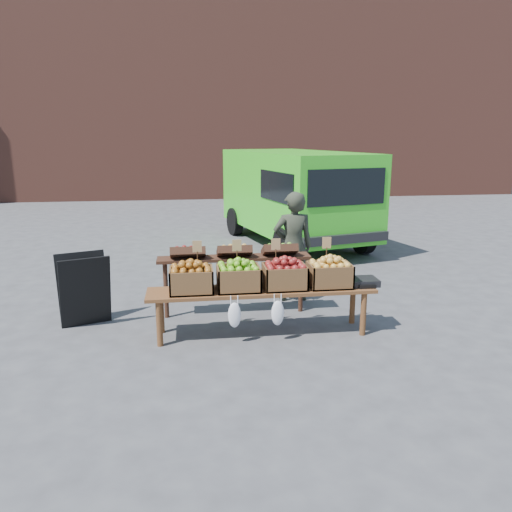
{
  "coord_description": "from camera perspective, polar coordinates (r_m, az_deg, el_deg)",
  "views": [
    {
      "loc": [
        -1.01,
        -5.69,
        2.35
      ],
      "look_at": [
        -0.18,
        0.41,
        0.85
      ],
      "focal_mm": 35.0,
      "sensor_mm": 36.0,
      "label": 1
    }
  ],
  "objects": [
    {
      "name": "brick_building",
      "position": [
        20.88,
        -5.23,
        20.93
      ],
      "size": [
        24.0,
        4.0,
        10.0
      ],
      "primitive_type": "cube",
      "color": "brown",
      "rests_on": "ground"
    },
    {
      "name": "crate_red_apples",
      "position": [
        5.93,
        3.28,
        -2.36
      ],
      "size": [
        0.5,
        0.4,
        0.28
      ],
      "primitive_type": null,
      "color": "maroon",
      "rests_on": "display_bench"
    },
    {
      "name": "back_table",
      "position": [
        6.6,
        -2.48,
        -2.41
      ],
      "size": [
        2.1,
        0.44,
        1.04
      ],
      "primitive_type": null,
      "color": "#361E13",
      "rests_on": "ground"
    },
    {
      "name": "ground",
      "position": [
        6.24,
        2.18,
        -8.44
      ],
      "size": [
        80.0,
        80.0,
        0.0
      ],
      "primitive_type": "plane",
      "color": "#49494B"
    },
    {
      "name": "vendor",
      "position": [
        7.14,
        4.26,
        1.06
      ],
      "size": [
        0.59,
        0.39,
        1.58
      ],
      "primitive_type": "imported",
      "rotation": [
        0.0,
        0.0,
        3.17
      ],
      "color": "#2D3225",
      "rests_on": "ground"
    },
    {
      "name": "crate_russet_pears",
      "position": [
        5.86,
        -2.01,
        -2.56
      ],
      "size": [
        0.5,
        0.4,
        0.28
      ],
      "primitive_type": null,
      "color": "#548F15",
      "rests_on": "display_bench"
    },
    {
      "name": "display_bench",
      "position": [
        6.02,
        0.64,
        -6.35
      ],
      "size": [
        2.7,
        0.56,
        0.57
      ],
      "primitive_type": null,
      "color": "brown",
      "rests_on": "ground"
    },
    {
      "name": "weighing_scale",
      "position": [
        6.22,
        12.14,
        -2.86
      ],
      "size": [
        0.34,
        0.3,
        0.08
      ],
      "primitive_type": "cube",
      "color": "black",
      "rests_on": "display_bench"
    },
    {
      "name": "crate_golden_apples",
      "position": [
        5.83,
        -7.4,
        -2.75
      ],
      "size": [
        0.5,
        0.4,
        0.28
      ],
      "primitive_type": null,
      "color": "#AF7220",
      "rests_on": "display_bench"
    },
    {
      "name": "delivery_van",
      "position": [
        10.96,
        4.41,
        6.58
      ],
      "size": [
        3.08,
        4.84,
        2.0
      ],
      "primitive_type": null,
      "rotation": [
        0.0,
        0.0,
        0.25
      ],
      "color": "green",
      "rests_on": "ground"
    },
    {
      "name": "chalkboard_sign",
      "position": [
        6.62,
        -19.05,
        -3.64
      ],
      "size": [
        0.69,
        0.52,
        0.92
      ],
      "primitive_type": null,
      "rotation": [
        0.0,
        0.0,
        0.34
      ],
      "color": "black",
      "rests_on": "ground"
    },
    {
      "name": "crate_green_apples",
      "position": [
        6.06,
        8.4,
        -2.15
      ],
      "size": [
        0.5,
        0.4,
        0.28
      ],
      "primitive_type": null,
      "color": "gold",
      "rests_on": "display_bench"
    }
  ]
}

